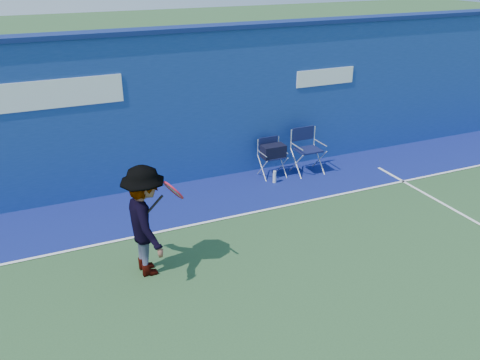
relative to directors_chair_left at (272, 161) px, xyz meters
name	(u,v)px	position (x,y,z in m)	size (l,w,h in m)	color
ground	(285,342)	(-2.15, -4.57, -0.34)	(80.00, 80.00, 0.00)	#2B4E29
stadium_wall	(161,109)	(-2.15, 0.63, 1.21)	(24.00, 0.50, 3.08)	navy
out_of_bounds_strip	(182,203)	(-2.15, -0.47, -0.34)	(24.00, 1.80, 0.01)	navy
court_lines	(264,312)	(-2.15, -3.97, -0.33)	(24.00, 12.00, 0.01)	white
directors_chair_left	(272,161)	(0.00, 0.00, 0.00)	(0.49, 0.43, 0.81)	silver
directors_chair_right	(307,159)	(0.78, -0.13, -0.04)	(0.57, 0.51, 0.96)	silver
water_bottle	(275,177)	(-0.12, -0.33, -0.21)	(0.07, 0.07, 0.26)	silver
tennis_player	(146,221)	(-3.28, -2.41, 0.50)	(0.90, 1.11, 1.68)	#EA4738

